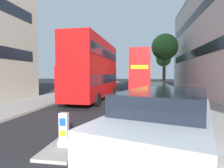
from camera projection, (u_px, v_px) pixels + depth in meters
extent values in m
cube|color=#9E9991|center=(186.00, 101.00, 17.12)|extent=(4.00, 80.00, 0.14)
cube|color=#9E9991|center=(52.00, 98.00, 19.19)|extent=(4.00, 80.00, 0.14)
cube|color=yellow|center=(164.00, 104.00, 15.48)|extent=(0.10, 56.00, 0.01)
cube|color=yellow|center=(162.00, 104.00, 15.51)|extent=(0.10, 56.00, 0.01)
cube|color=#9E9991|center=(64.00, 147.00, 6.31)|extent=(1.10, 2.20, 0.10)
cube|color=silver|center=(64.00, 143.00, 6.30)|extent=(0.36, 0.28, 0.16)
cube|color=white|center=(64.00, 127.00, 6.27)|extent=(0.28, 0.20, 0.95)
cube|color=blue|center=(63.00, 122.00, 6.16)|extent=(0.22, 0.01, 0.26)
cube|color=yellow|center=(63.00, 133.00, 6.18)|extent=(0.22, 0.01, 0.20)
cube|color=#B20F0F|center=(94.00, 82.00, 17.87)|extent=(2.79, 10.86, 2.60)
cube|color=#B20F0F|center=(94.00, 55.00, 17.73)|extent=(2.73, 10.65, 2.50)
cube|color=black|center=(94.00, 79.00, 17.85)|extent=(2.81, 10.43, 0.84)
cube|color=black|center=(94.00, 54.00, 17.73)|extent=(2.79, 10.22, 0.80)
cube|color=yellow|center=(106.00, 67.00, 23.06)|extent=(2.00, 0.11, 0.44)
cube|color=maroon|center=(94.00, 41.00, 17.66)|extent=(2.51, 9.78, 0.10)
cylinder|color=black|center=(92.00, 91.00, 21.45)|extent=(0.33, 1.05, 1.04)
cylinder|color=black|center=(113.00, 92.00, 20.99)|extent=(0.33, 1.05, 1.04)
cylinder|color=black|center=(67.00, 99.00, 14.88)|extent=(0.33, 1.05, 1.04)
cylinder|color=black|center=(98.00, 100.00, 14.42)|extent=(0.33, 1.05, 1.04)
cube|color=red|center=(141.00, 79.00, 26.92)|extent=(2.79, 10.86, 2.60)
cube|color=red|center=(141.00, 61.00, 26.78)|extent=(2.73, 10.65, 2.50)
cube|color=black|center=(141.00, 77.00, 26.90)|extent=(2.81, 10.43, 0.84)
cube|color=black|center=(141.00, 61.00, 26.77)|extent=(2.79, 10.22, 0.80)
cube|color=yellow|center=(139.00, 67.00, 21.56)|extent=(2.00, 0.11, 0.44)
cube|color=maroon|center=(141.00, 52.00, 26.71)|extent=(2.51, 9.78, 0.10)
cylinder|color=black|center=(150.00, 90.00, 23.47)|extent=(0.33, 1.05, 1.04)
cylinder|color=black|center=(130.00, 89.00, 23.93)|extent=(0.33, 1.05, 1.04)
cylinder|color=black|center=(149.00, 86.00, 30.04)|extent=(0.33, 1.05, 1.04)
cylinder|color=black|center=(134.00, 86.00, 30.50)|extent=(0.33, 1.05, 1.04)
cube|color=silver|center=(165.00, 140.00, 4.45)|extent=(3.19, 5.05, 1.50)
cube|color=black|center=(166.00, 106.00, 4.54)|extent=(2.53, 3.42, 0.76)
cube|color=orange|center=(165.00, 138.00, 4.44)|extent=(3.10, 4.70, 0.10)
cylinder|color=black|center=(206.00, 149.00, 5.39)|extent=(0.41, 0.71, 0.68)
cylinder|color=black|center=(145.00, 140.00, 6.18)|extent=(0.41, 0.71, 0.68)
cylinder|color=#2D2D38|center=(164.00, 91.00, 20.98)|extent=(0.22, 0.22, 0.85)
cube|color=#8C6647|center=(164.00, 85.00, 20.94)|extent=(0.34, 0.22, 0.56)
sphere|color=tan|center=(164.00, 81.00, 20.92)|extent=(0.20, 0.20, 0.20)
cylinder|color=#6B6047|center=(164.00, 72.00, 27.47)|extent=(0.37, 0.37, 5.14)
cylinder|color=#6B6047|center=(168.00, 53.00, 27.24)|extent=(0.13, 0.94, 0.71)
cylinder|color=#6B6047|center=(165.00, 53.00, 27.82)|extent=(1.15, 0.32, 0.85)
cylinder|color=#6B6047|center=(161.00, 53.00, 27.45)|extent=(0.25, 1.01, 0.75)
cylinder|color=#6B6047|center=(164.00, 51.00, 26.64)|extent=(1.48, 0.56, 1.11)
sphere|color=#33702D|center=(165.00, 47.00, 27.26)|extent=(3.79, 3.79, 3.79)
cylinder|color=#6B6047|center=(163.00, 74.00, 39.26)|extent=(0.33, 0.33, 4.51)
cylinder|color=#6B6047|center=(166.00, 62.00, 39.06)|extent=(0.18, 1.13, 0.84)
cylinder|color=#6B6047|center=(165.00, 62.00, 39.52)|extent=(1.02, 0.67, 0.83)
cylinder|color=#6B6047|center=(161.00, 61.00, 39.62)|extent=(0.98, 1.08, 0.99)
cylinder|color=#6B6047|center=(161.00, 61.00, 38.75)|extent=(1.04, 1.33, 1.16)
cylinder|color=#6B6047|center=(165.00, 61.00, 38.49)|extent=(1.27, 0.66, 0.99)
sphere|color=#33702D|center=(163.00, 59.00, 39.09)|extent=(3.09, 3.09, 3.09)
cube|color=black|center=(196.00, 14.00, 21.11)|extent=(0.04, 24.64, 1.00)
cube|color=black|center=(195.00, 53.00, 21.35)|extent=(0.04, 24.64, 1.00)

